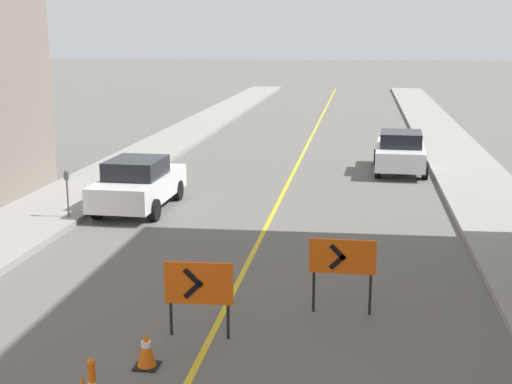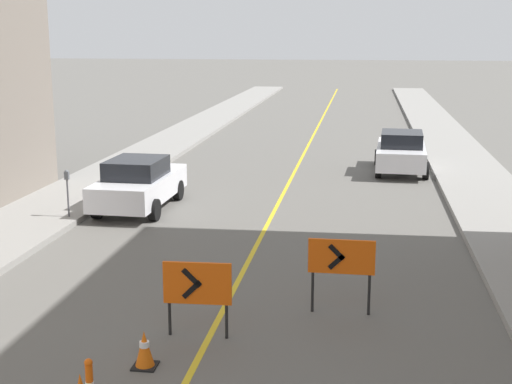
{
  "view_description": "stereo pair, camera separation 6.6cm",
  "coord_description": "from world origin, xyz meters",
  "px_view_note": "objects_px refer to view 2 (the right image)",
  "views": [
    {
      "loc": [
        2.51,
        3.68,
        5.26
      ],
      "look_at": [
        -0.27,
        22.54,
        1.0
      ],
      "focal_mm": 50.0,
      "sensor_mm": 36.0,
      "label": 1
    },
    {
      "loc": [
        2.58,
        3.69,
        5.26
      ],
      "look_at": [
        -0.27,
        22.54,
        1.0
      ],
      "focal_mm": 50.0,
      "sensor_mm": 36.0,
      "label": 2
    }
  ],
  "objects_px": {
    "arrow_barricade_primary": "(197,286)",
    "parked_car_curb_mid": "(401,152)",
    "parked_car_curb_near": "(139,183)",
    "parking_meter_near_curb": "(67,184)",
    "traffic_cone_farthest": "(144,349)",
    "arrow_barricade_secondary": "(341,260)"
  },
  "relations": [
    {
      "from": "parked_car_curb_mid",
      "to": "traffic_cone_farthest",
      "type": "bearing_deg",
      "value": -103.01
    },
    {
      "from": "parked_car_curb_near",
      "to": "parked_car_curb_mid",
      "type": "distance_m",
      "value": 10.91
    },
    {
      "from": "traffic_cone_farthest",
      "to": "arrow_barricade_secondary",
      "type": "relative_size",
      "value": 0.42
    },
    {
      "from": "arrow_barricade_primary",
      "to": "parked_car_curb_near",
      "type": "bearing_deg",
      "value": 111.12
    },
    {
      "from": "arrow_barricade_secondary",
      "to": "parking_meter_near_curb",
      "type": "height_order",
      "value": "parking_meter_near_curb"
    },
    {
      "from": "arrow_barricade_secondary",
      "to": "parking_meter_near_curb",
      "type": "relative_size",
      "value": 1.08
    },
    {
      "from": "parked_car_curb_near",
      "to": "parking_meter_near_curb",
      "type": "height_order",
      "value": "parked_car_curb_near"
    },
    {
      "from": "parked_car_curb_near",
      "to": "parking_meter_near_curb",
      "type": "distance_m",
      "value": 2.37
    },
    {
      "from": "arrow_barricade_primary",
      "to": "parked_car_curb_mid",
      "type": "bearing_deg",
      "value": 72.61
    },
    {
      "from": "arrow_barricade_primary",
      "to": "parked_car_curb_near",
      "type": "relative_size",
      "value": 0.32
    },
    {
      "from": "arrow_barricade_secondary",
      "to": "parked_car_curb_near",
      "type": "relative_size",
      "value": 0.34
    },
    {
      "from": "arrow_barricade_primary",
      "to": "arrow_barricade_secondary",
      "type": "relative_size",
      "value": 0.94
    },
    {
      "from": "arrow_barricade_secondary",
      "to": "parked_car_curb_mid",
      "type": "xyz_separation_m",
      "value": [
        1.8,
        14.67,
        -0.27
      ]
    },
    {
      "from": "arrow_barricade_primary",
      "to": "parked_car_curb_near",
      "type": "height_order",
      "value": "parked_car_curb_near"
    },
    {
      "from": "traffic_cone_farthest",
      "to": "parked_car_curb_mid",
      "type": "relative_size",
      "value": 0.14
    },
    {
      "from": "parking_meter_near_curb",
      "to": "arrow_barricade_secondary",
      "type": "bearing_deg",
      "value": -35.58
    },
    {
      "from": "parked_car_curb_mid",
      "to": "parking_meter_near_curb",
      "type": "relative_size",
      "value": 3.23
    },
    {
      "from": "arrow_barricade_primary",
      "to": "traffic_cone_farthest",
      "type": "bearing_deg",
      "value": -116.89
    },
    {
      "from": "parked_car_curb_near",
      "to": "parked_car_curb_mid",
      "type": "xyz_separation_m",
      "value": [
        8.17,
        7.24,
        0.0
      ]
    },
    {
      "from": "parked_car_curb_near",
      "to": "parking_meter_near_curb",
      "type": "bearing_deg",
      "value": -128.41
    },
    {
      "from": "parked_car_curb_near",
      "to": "arrow_barricade_secondary",
      "type": "bearing_deg",
      "value": -47.97
    },
    {
      "from": "traffic_cone_farthest",
      "to": "parking_meter_near_curb",
      "type": "relative_size",
      "value": 0.45
    }
  ]
}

